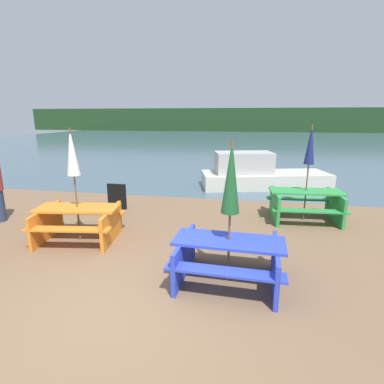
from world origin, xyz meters
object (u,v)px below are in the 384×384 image
object	(u,v)px
picnic_table_orange	(79,220)
umbrella_darkgreen	(231,178)
signboard	(117,197)
umbrella_navy	(310,146)
picnic_table_blue	(228,256)
boat	(258,174)
umbrella_white	(72,153)
picnic_table_green	(305,202)

from	to	relation	value
picnic_table_orange	umbrella_darkgreen	size ratio (longest dim) A/B	0.82
signboard	umbrella_navy	bearing A→B (deg)	0.32
picnic_table_blue	boat	size ratio (longest dim) A/B	0.36
umbrella_darkgreen	signboard	distance (m)	5.05
picnic_table_orange	signboard	size ratio (longest dim) A/B	2.55
picnic_table_orange	umbrella_darkgreen	bearing A→B (deg)	-18.33
umbrella_darkgreen	signboard	xyz separation A→B (m)	(-3.48, 3.39, -1.37)
umbrella_white	boat	world-z (taller)	umbrella_white
picnic_table_green	signboard	distance (m)	5.24
signboard	umbrella_white	bearing A→B (deg)	-86.43
picnic_table_orange	umbrella_white	size ratio (longest dim) A/B	0.79
picnic_table_green	umbrella_white	bearing A→B (deg)	-155.61
umbrella_darkgreen	signboard	size ratio (longest dim) A/B	3.11
picnic_table_orange	signboard	xyz separation A→B (m)	(-0.14, 2.28, -0.08)
umbrella_darkgreen	boat	distance (m)	7.20
picnic_table_blue	umbrella_white	world-z (taller)	umbrella_white
picnic_table_green	umbrella_navy	xyz separation A→B (m)	(0.00, 0.00, 1.47)
umbrella_white	boat	bearing A→B (deg)	56.12
umbrella_navy	boat	size ratio (longest dim) A/B	0.49
picnic_table_green	signboard	size ratio (longest dim) A/B	2.53
picnic_table_orange	boat	world-z (taller)	boat
boat	umbrella_white	bearing A→B (deg)	-138.26
umbrella_darkgreen	umbrella_navy	bearing A→B (deg)	62.81
umbrella_darkgreen	signboard	world-z (taller)	umbrella_darkgreen
umbrella_white	umbrella_darkgreen	distance (m)	3.52
umbrella_white	umbrella_darkgreen	size ratio (longest dim) A/B	1.04
picnic_table_green	signboard	bearing A→B (deg)	-179.68
picnic_table_orange	boat	distance (m)	7.17
umbrella_darkgreen	signboard	bearing A→B (deg)	135.80
picnic_table_green	umbrella_navy	size ratio (longest dim) A/B	0.77
picnic_table_blue	signboard	world-z (taller)	signboard
picnic_table_green	boat	xyz separation A→B (m)	(-1.10, 3.64, 0.01)
picnic_table_orange	umbrella_navy	size ratio (longest dim) A/B	0.78
picnic_table_orange	umbrella_darkgreen	world-z (taller)	umbrella_darkgreen
umbrella_darkgreen	umbrella_navy	world-z (taller)	umbrella_navy
picnic_table_blue	umbrella_white	size ratio (longest dim) A/B	0.75
picnic_table_orange	umbrella_navy	xyz separation A→B (m)	(5.09, 2.31, 1.48)
picnic_table_orange	umbrella_white	distance (m)	1.45
picnic_table_orange	boat	xyz separation A→B (m)	(4.00, 5.95, 0.02)
picnic_table_green	umbrella_darkgreen	bearing A→B (deg)	-117.19
umbrella_navy	boat	distance (m)	4.08
picnic_table_blue	signboard	distance (m)	4.86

